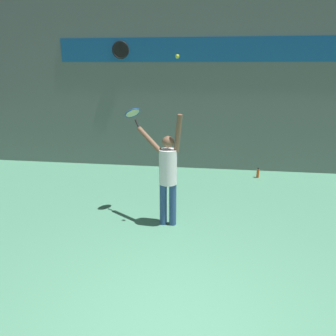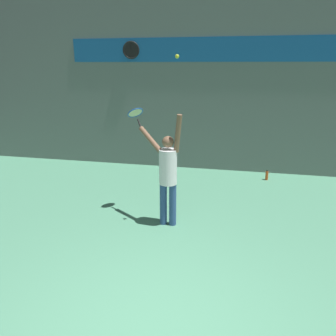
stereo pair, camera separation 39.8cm
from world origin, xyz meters
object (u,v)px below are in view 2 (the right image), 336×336
at_px(scoreboard_clock, 131,50).
at_px(tennis_player, 168,172).
at_px(tennis_racket, 136,114).
at_px(water_bottle, 267,175).
at_px(tennis_ball, 177,56).

height_order(scoreboard_clock, tennis_player, scoreboard_clock).
bearing_deg(tennis_player, scoreboard_clock, 116.57).
relative_size(scoreboard_clock, tennis_racket, 1.18).
bearing_deg(water_bottle, tennis_racket, -138.16).
bearing_deg(tennis_ball, water_bottle, 58.48).
distance_m(tennis_player, tennis_ball, 1.95).
bearing_deg(scoreboard_clock, tennis_ball, -61.65).
bearing_deg(scoreboard_clock, tennis_player, -63.43).
bearing_deg(scoreboard_clock, water_bottle, -8.79).
distance_m(scoreboard_clock, tennis_racket, 3.42).
distance_m(scoreboard_clock, water_bottle, 4.89).
bearing_deg(tennis_player, tennis_ball, -16.62).
distance_m(tennis_player, water_bottle, 3.65).
distance_m(tennis_racket, tennis_ball, 1.45).
relative_size(scoreboard_clock, tennis_player, 0.23).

